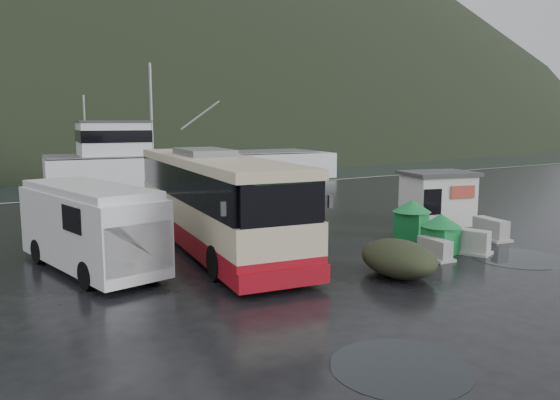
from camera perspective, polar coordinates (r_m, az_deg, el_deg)
ground at (r=20.40m, az=3.81°, el=-5.64°), size 160.00×160.00×0.00m
harbor_water at (r=126.64m, az=-26.98°, el=5.16°), size 300.00×180.00×0.02m
quay_edge at (r=38.16m, az=-14.11°, el=0.65°), size 160.00×0.60×1.50m
coach_bus at (r=21.67m, az=-6.95°, el=-4.85°), size 5.14×13.79×3.81m
white_van at (r=19.32m, az=-19.02°, el=-6.87°), size 3.53×7.11×2.85m
waste_bin_left at (r=21.24m, az=16.35°, el=-5.40°), size 1.20×1.20×1.50m
waste_bin_right at (r=23.76m, az=13.51°, el=-3.86°), size 1.50×1.50×1.62m
dome_tent at (r=17.95m, az=12.23°, el=-7.75°), size 2.59×3.26×1.15m
ticket_kiosk at (r=27.18m, az=16.02°, el=-2.44°), size 3.74×3.18×2.53m
jersey_barrier_a at (r=20.44m, az=15.82°, el=-5.91°), size 0.89×1.54×0.73m
jersey_barrier_b at (r=21.69m, az=18.82°, el=-5.23°), size 1.45×1.98×0.89m
jersey_barrier_c at (r=24.49m, az=21.09°, el=-3.83°), size 1.19×1.87×0.87m
fishing_trawler at (r=49.14m, az=-9.40°, el=2.44°), size 28.60×9.46×11.23m
puddles at (r=19.73m, az=11.88°, el=-6.26°), size 12.92×17.08×0.01m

